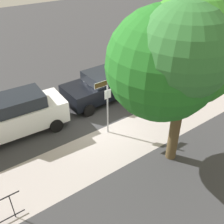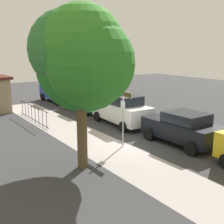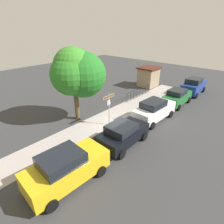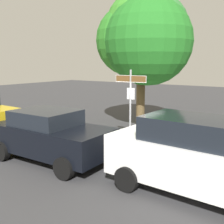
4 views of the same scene
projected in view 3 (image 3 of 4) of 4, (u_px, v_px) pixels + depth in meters
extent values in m
plane|color=#38383A|center=(111.00, 127.00, 15.39)|extent=(60.00, 60.00, 0.00)
cube|color=#ABA19E|center=(115.00, 114.00, 17.51)|extent=(24.00, 2.60, 0.00)
cylinder|color=#9EA0A5|center=(109.00, 109.00, 15.11)|extent=(0.07, 0.07, 2.94)
cube|color=brown|center=(109.00, 97.00, 14.62)|extent=(1.26, 0.02, 0.22)
cube|color=white|center=(109.00, 97.00, 14.62)|extent=(1.29, 0.02, 0.25)
cube|color=silver|center=(109.00, 103.00, 14.87)|extent=(0.32, 0.02, 0.42)
cylinder|color=brown|center=(77.00, 102.00, 15.98)|extent=(0.41, 0.41, 3.38)
sphere|color=#2B7A24|center=(71.00, 75.00, 14.49)|extent=(3.32, 3.32, 3.32)
sphere|color=#317232|center=(77.00, 66.00, 15.16)|extent=(3.08, 3.08, 3.08)
sphere|color=#378627|center=(73.00, 66.00, 14.52)|extent=(3.13, 3.13, 3.13)
sphere|color=#226F22|center=(83.00, 75.00, 15.05)|extent=(3.87, 3.87, 3.87)
cube|color=gold|center=(67.00, 169.00, 9.64)|extent=(4.61, 2.17, 1.07)
cube|color=black|center=(61.00, 160.00, 9.11)|extent=(2.25, 1.82, 0.58)
cylinder|color=black|center=(81.00, 155.00, 11.47)|extent=(0.65, 0.25, 0.64)
cylinder|color=black|center=(101.00, 171.00, 10.24)|extent=(0.65, 0.25, 0.64)
cylinder|color=black|center=(34.00, 182.00, 9.50)|extent=(0.65, 0.25, 0.64)
cylinder|color=black|center=(52.00, 206.00, 8.28)|extent=(0.65, 0.25, 0.64)
cube|color=black|center=(123.00, 135.00, 12.90)|extent=(4.09, 1.96, 0.85)
cube|color=black|center=(121.00, 128.00, 12.44)|extent=(1.98, 1.69, 0.49)
cylinder|color=black|center=(124.00, 128.00, 14.58)|extent=(0.64, 0.23, 0.64)
cylinder|color=black|center=(144.00, 136.00, 13.47)|extent=(0.64, 0.23, 0.64)
cylinder|color=black|center=(101.00, 143.00, 12.70)|extent=(0.64, 0.23, 0.64)
cylinder|color=black|center=(122.00, 154.00, 11.59)|extent=(0.64, 0.23, 0.64)
cube|color=white|center=(154.00, 111.00, 16.22)|extent=(4.66, 1.98, 1.03)
cube|color=black|center=(153.00, 104.00, 15.70)|extent=(2.27, 1.65, 0.57)
cylinder|color=black|center=(155.00, 108.00, 18.00)|extent=(0.65, 0.25, 0.64)
cylinder|color=black|center=(171.00, 114.00, 16.89)|extent=(0.65, 0.25, 0.64)
cylinder|color=black|center=(136.00, 119.00, 16.01)|extent=(0.65, 0.25, 0.64)
cylinder|color=black|center=(152.00, 126.00, 14.90)|extent=(0.65, 0.25, 0.64)
cube|color=#216A2F|center=(177.00, 98.00, 19.44)|extent=(4.03, 1.70, 0.92)
cube|color=black|center=(177.00, 92.00, 18.96)|extent=(1.93, 1.50, 0.52)
cylinder|color=black|center=(174.00, 96.00, 21.07)|extent=(0.64, 0.22, 0.64)
cylinder|color=black|center=(189.00, 100.00, 20.05)|extent=(0.64, 0.22, 0.64)
cylinder|color=black|center=(163.00, 103.00, 19.23)|extent=(0.64, 0.22, 0.64)
cylinder|color=black|center=(179.00, 107.00, 18.21)|extent=(0.64, 0.22, 0.64)
cube|color=navy|center=(193.00, 87.00, 22.60)|extent=(4.42, 1.94, 1.11)
cube|color=black|center=(194.00, 81.00, 22.05)|extent=(2.14, 1.66, 0.60)
cylinder|color=black|center=(189.00, 87.00, 24.39)|extent=(0.65, 0.24, 0.64)
cylinder|color=black|center=(204.00, 90.00, 23.34)|extent=(0.65, 0.24, 0.64)
cylinder|color=black|center=(181.00, 92.00, 22.35)|extent=(0.65, 0.24, 0.64)
cylinder|color=black|center=(196.00, 96.00, 21.29)|extent=(0.65, 0.24, 0.64)
cylinder|color=black|center=(139.00, 89.00, 21.33)|extent=(5.15, 0.04, 0.04)
cylinder|color=black|center=(138.00, 96.00, 21.74)|extent=(5.15, 0.04, 0.04)
cylinder|color=black|center=(127.00, 98.00, 20.05)|extent=(0.03, 0.03, 1.05)
cylinder|color=black|center=(131.00, 96.00, 20.48)|extent=(0.03, 0.03, 1.05)
cylinder|color=black|center=(134.00, 95.00, 20.91)|extent=(0.03, 0.03, 1.05)
cylinder|color=black|center=(137.00, 94.00, 21.35)|extent=(0.03, 0.03, 1.05)
cylinder|color=black|center=(140.00, 92.00, 21.78)|extent=(0.03, 0.03, 1.05)
cylinder|color=black|center=(143.00, 91.00, 22.21)|extent=(0.03, 0.03, 1.05)
cylinder|color=black|center=(146.00, 90.00, 22.64)|extent=(0.03, 0.03, 1.05)
cylinder|color=black|center=(148.00, 88.00, 23.07)|extent=(0.03, 0.03, 1.05)
cube|color=#998466|center=(148.00, 77.00, 25.22)|extent=(2.48, 2.17, 2.50)
cube|color=#4C2319|center=(149.00, 68.00, 24.63)|extent=(2.84, 2.53, 0.20)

